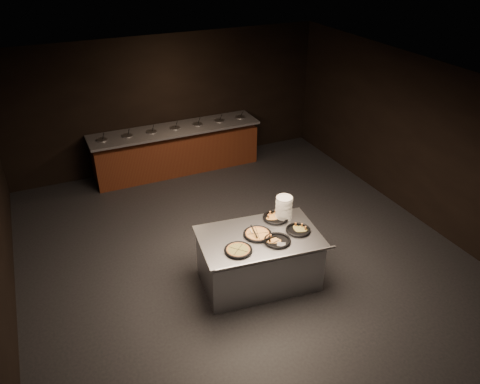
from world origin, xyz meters
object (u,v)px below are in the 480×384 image
at_px(serving_counter, 259,260).
at_px(plate_stack, 284,208).
at_px(pan_cheese_whole, 257,234).
at_px(pan_veggie_whole, 238,250).

xyz_separation_m(serving_counter, plate_stack, (0.57, 0.30, 0.62)).
bearing_deg(plate_stack, pan_cheese_whole, -155.73).
bearing_deg(serving_counter, pan_veggie_whole, -147.83).
relative_size(plate_stack, pan_cheese_whole, 0.85).
relative_size(pan_veggie_whole, pan_cheese_whole, 0.94).
distance_m(serving_counter, plate_stack, 0.89).
relative_size(serving_counter, plate_stack, 5.28).
xyz_separation_m(serving_counter, pan_veggie_whole, (-0.43, -0.20, 0.46)).
bearing_deg(pan_cheese_whole, pan_veggie_whole, -150.34).
height_order(plate_stack, pan_veggie_whole, plate_stack).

